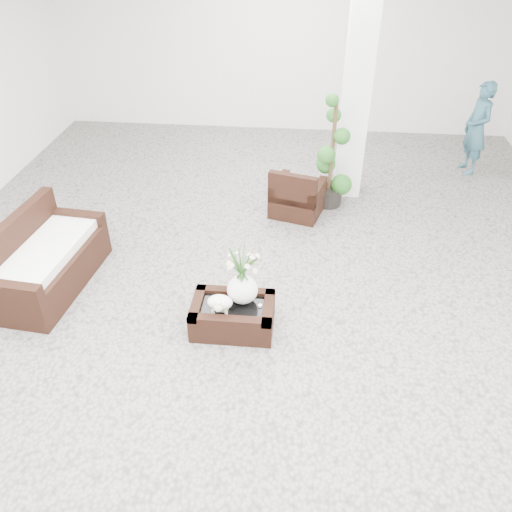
# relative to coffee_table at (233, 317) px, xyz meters

# --- Properties ---
(ground) EXTENTS (11.00, 11.00, 0.00)m
(ground) POSITION_rel_coffee_table_xyz_m (0.21, 0.64, -0.16)
(ground) COLOR gray
(ground) RESTS_ON ground
(column) EXTENTS (0.40, 0.40, 3.50)m
(column) POSITION_rel_coffee_table_xyz_m (1.41, 3.44, 1.59)
(column) COLOR white
(column) RESTS_ON ground
(coffee_table) EXTENTS (0.90, 0.60, 0.31)m
(coffee_table) POSITION_rel_coffee_table_xyz_m (0.00, 0.00, 0.00)
(coffee_table) COLOR black
(coffee_table) RESTS_ON ground
(sheep_figurine) EXTENTS (0.28, 0.23, 0.21)m
(sheep_figurine) POSITION_rel_coffee_table_xyz_m (-0.12, -0.10, 0.26)
(sheep_figurine) COLOR white
(sheep_figurine) RESTS_ON coffee_table
(planter_narcissus) EXTENTS (0.44, 0.44, 0.80)m
(planter_narcissus) POSITION_rel_coffee_table_xyz_m (0.10, 0.10, 0.56)
(planter_narcissus) COLOR white
(planter_narcissus) RESTS_ON coffee_table
(tealight) EXTENTS (0.04, 0.04, 0.03)m
(tealight) POSITION_rel_coffee_table_xyz_m (0.30, 0.02, 0.17)
(tealight) COLOR white
(tealight) RESTS_ON coffee_table
(armchair) EXTENTS (0.88, 0.86, 0.76)m
(armchair) POSITION_rel_coffee_table_xyz_m (0.63, 2.65, 0.23)
(armchair) COLOR black
(armchair) RESTS_ON ground
(loveseat) EXTENTS (0.97, 1.76, 0.90)m
(loveseat) POSITION_rel_coffee_table_xyz_m (-2.35, 0.55, 0.30)
(loveseat) COLOR black
(loveseat) RESTS_ON ground
(topiary) EXTENTS (0.46, 0.46, 1.72)m
(topiary) POSITION_rel_coffee_table_xyz_m (1.10, 2.98, 0.70)
(topiary) COLOR #1F511A
(topiary) RESTS_ON ground
(shopper) EXTENTS (0.50, 0.65, 1.57)m
(shopper) POSITION_rel_coffee_table_xyz_m (3.56, 4.42, 0.63)
(shopper) COLOR #2C5361
(shopper) RESTS_ON ground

